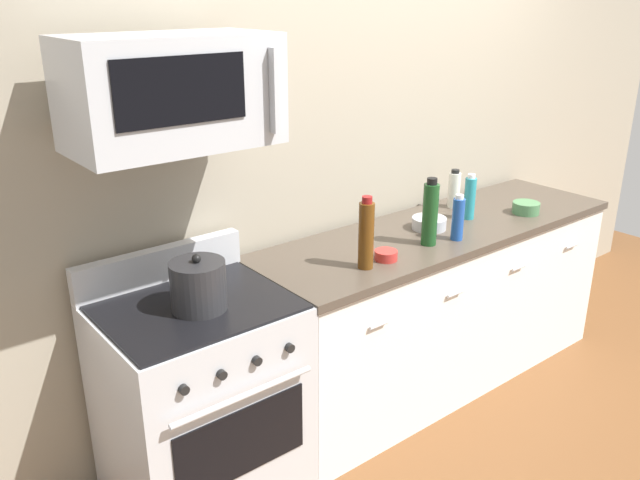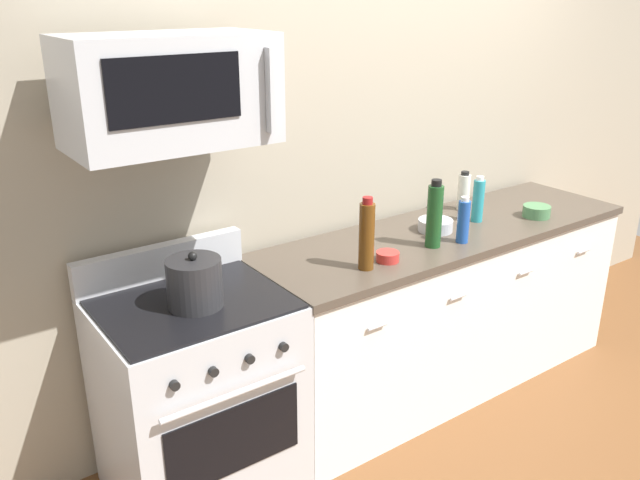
{
  "view_description": "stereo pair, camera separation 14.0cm",
  "coord_description": "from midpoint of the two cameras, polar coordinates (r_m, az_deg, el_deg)",
  "views": [
    {
      "loc": [
        -2.54,
        -2.14,
        2.09
      ],
      "look_at": [
        -0.87,
        -0.05,
        1.07
      ],
      "focal_mm": 36.7,
      "sensor_mm": 36.0,
      "label": 1
    },
    {
      "loc": [
        -2.43,
        -2.23,
        2.09
      ],
      "look_at": [
        -0.87,
        -0.05,
        1.07
      ],
      "focal_mm": 36.7,
      "sensor_mm": 36.0,
      "label": 2
    }
  ],
  "objects": [
    {
      "name": "bowl_red_small",
      "position": [
        3.03,
        4.46,
        -1.32
      ],
      "size": [
        0.11,
        0.11,
        0.05
      ],
      "color": "#B72D28",
      "rests_on": "countertop_slab"
    },
    {
      "name": "stockpot",
      "position": [
        2.59,
        -12.09,
        -3.92
      ],
      "size": [
        0.22,
        0.22,
        0.23
      ],
      "color": "#262628",
      "rests_on": "range_oven"
    },
    {
      "name": "bottle_wine_amber",
      "position": [
        2.89,
        2.67,
        0.47
      ],
      "size": [
        0.07,
        0.07,
        0.34
      ],
      "color": "#59330F",
      "rests_on": "countertop_slab"
    },
    {
      "name": "back_wall",
      "position": [
        3.66,
        5.11,
        9.22
      ],
      "size": [
        5.28,
        0.1,
        2.7
      ],
      "primitive_type": "cube",
      "color": "#9E937F",
      "rests_on": "ground_plane"
    },
    {
      "name": "bowl_green_glaze",
      "position": [
        3.82,
        16.52,
        2.73
      ],
      "size": [
        0.15,
        0.15,
        0.06
      ],
      "color": "#477A4C",
      "rests_on": "countertop_slab"
    },
    {
      "name": "ground_plane",
      "position": [
        3.91,
        8.67,
        -11.63
      ],
      "size": [
        6.34,
        6.34,
        0.0
      ],
      "primitive_type": "plane",
      "color": "brown"
    },
    {
      "name": "bowl_steel_prep",
      "position": [
        3.45,
        8.35,
        1.49
      ],
      "size": [
        0.18,
        0.18,
        0.06
      ],
      "color": "#B2B5BA",
      "rests_on": "countertop_slab"
    },
    {
      "name": "microwave",
      "position": [
        2.47,
        -14.45,
        12.41
      ],
      "size": [
        0.74,
        0.44,
        0.4
      ],
      "color": "#B7BABF"
    },
    {
      "name": "bottle_vinegar_white",
      "position": [
        3.81,
        10.58,
        4.34
      ],
      "size": [
        0.07,
        0.07,
        0.22
      ],
      "color": "silver",
      "rests_on": "countertop_slab"
    },
    {
      "name": "range_oven",
      "position": [
        2.9,
        -11.75,
        -13.49
      ],
      "size": [
        0.76,
        0.69,
        1.07
      ],
      "color": "#B7BABF",
      "rests_on": "ground_plane"
    },
    {
      "name": "counter_unit",
      "position": [
        3.68,
        9.07,
        -5.59
      ],
      "size": [
        2.19,
        0.66,
        0.92
      ],
      "color": "silver",
      "rests_on": "ground_plane"
    },
    {
      "name": "bottle_dish_soap",
      "position": [
        3.62,
        11.91,
        3.61
      ],
      "size": [
        0.06,
        0.06,
        0.25
      ],
      "color": "teal",
      "rests_on": "countertop_slab"
    },
    {
      "name": "bottle_wine_green",
      "position": [
        3.2,
        8.35,
        2.3
      ],
      "size": [
        0.08,
        0.08,
        0.34
      ],
      "color": "#19471E",
      "rests_on": "countertop_slab"
    },
    {
      "name": "bottle_soda_blue",
      "position": [
        3.3,
        10.76,
        1.85
      ],
      "size": [
        0.06,
        0.06,
        0.23
      ],
      "color": "#1E4CA5",
      "rests_on": "countertop_slab"
    }
  ]
}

